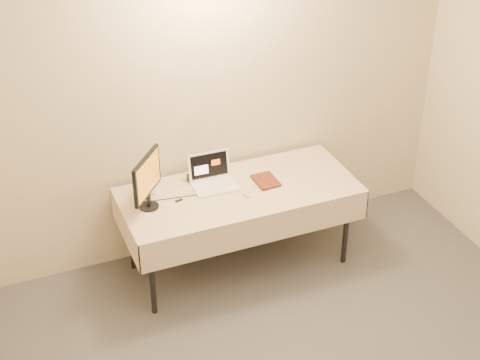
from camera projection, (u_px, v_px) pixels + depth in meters
name	position (u px, v px, depth m)	size (l,w,h in m)	color
back_wall	(217.00, 95.00, 5.77)	(4.00, 0.10, 2.70)	beige
table	(239.00, 196.00, 5.76)	(1.86, 0.81, 0.74)	black
laptop	(212.00, 178.00, 5.77)	(0.35, 0.29, 0.24)	white
monitor	(147.00, 178.00, 5.39)	(0.29, 0.34, 0.44)	black
book	(256.00, 172.00, 5.74)	(0.17, 0.02, 0.23)	#96351B
alarm_clock	(195.00, 177.00, 5.84)	(0.12, 0.06, 0.05)	black
clicker	(247.00, 195.00, 5.65)	(0.04, 0.08, 0.02)	#B8B8BA
paper_form	(272.00, 183.00, 5.81)	(0.10, 0.25, 0.00)	#B2D9AD
usb_dongle	(179.00, 200.00, 5.59)	(0.06, 0.02, 0.01)	black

